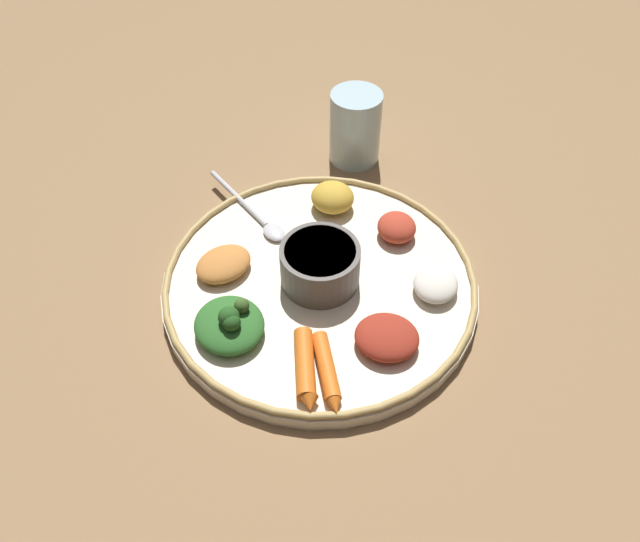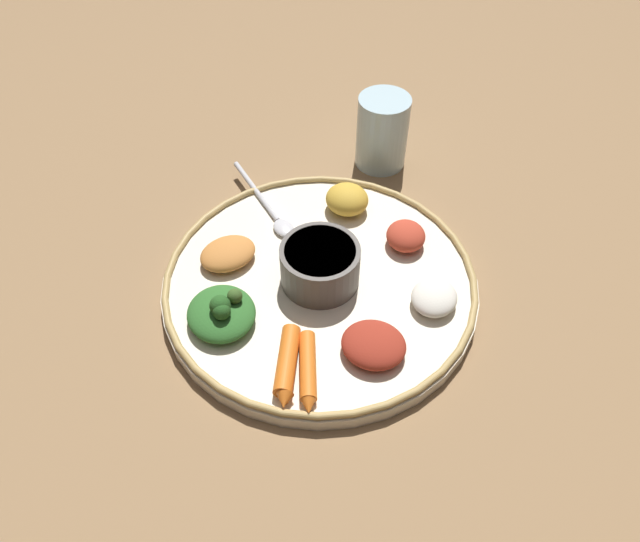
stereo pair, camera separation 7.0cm
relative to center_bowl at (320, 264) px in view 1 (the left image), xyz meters
The scene contains 14 objects.
ground_plane 0.04m from the center_bowl, ahead, with size 2.40×2.40×0.00m, color olive.
platter 0.04m from the center_bowl, ahead, with size 0.37×0.37×0.02m, color beige.
platter_rim 0.02m from the center_bowl, ahead, with size 0.36×0.36×0.01m, color tan.
center_bowl is the anchor object (origin of this frame).
spoon 0.13m from the center_bowl, 41.01° to the left, with size 0.13×0.12×0.01m.
greens_pile 0.12m from the center_bowl, 131.38° to the left, with size 0.11×0.11×0.04m.
carrot_near_spoon 0.13m from the center_bowl, behind, with size 0.09×0.03×0.02m.
carrot_outer 0.13m from the center_bowl, behind, with size 0.09×0.04×0.02m.
mound_squash 0.11m from the center_bowl, 86.01° to the left, with size 0.07×0.05×0.02m, color #C67A38.
mound_lentil_yellow 0.13m from the center_bowl, ahead, with size 0.05×0.06×0.03m, color gold.
mound_beet 0.12m from the center_bowl, 138.99° to the right, with size 0.07×0.06×0.02m, color maroon.
mound_rice_white 0.13m from the center_bowl, 93.99° to the right, with size 0.06×0.05×0.02m, color silver.
mound_berbere_red 0.12m from the center_bowl, 48.99° to the right, with size 0.05×0.05×0.03m, color #B73D28.
drinking_glass 0.26m from the center_bowl, ahead, with size 0.07×0.07×0.10m.
Camera 1 is at (-0.46, -0.03, 0.55)m, focal length 34.29 mm.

